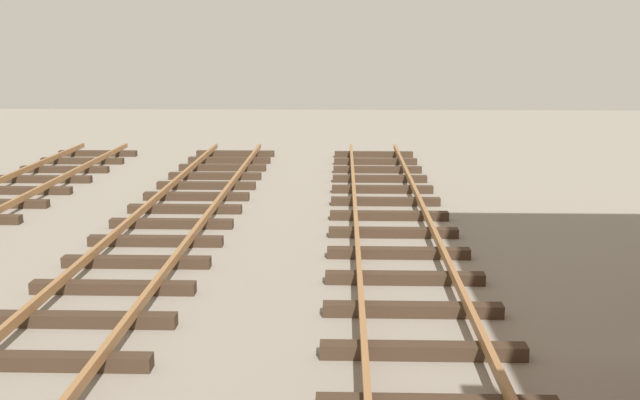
{
  "coord_description": "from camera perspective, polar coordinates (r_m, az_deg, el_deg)",
  "views": [
    {
      "loc": [
        0.5,
        -0.94,
        3.83
      ],
      "look_at": [
        0.15,
        10.86,
        1.33
      ],
      "focal_mm": 43.78,
      "sensor_mm": 36.0,
      "label": 1
    }
  ],
  "objects": []
}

